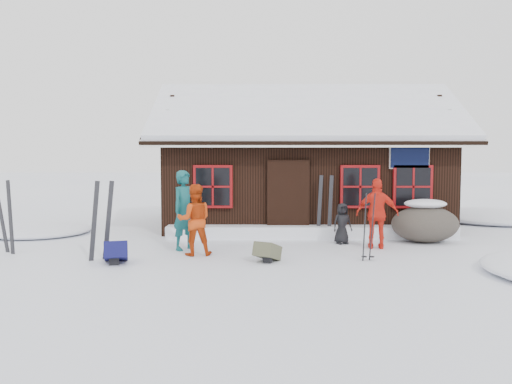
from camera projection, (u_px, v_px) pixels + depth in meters
ground at (253, 255)px, 10.89m from camera, size 120.00×120.00×0.00m
mountain_hut at (303, 175)px, 15.74m from camera, size 8.90×6.09×4.42m
snow_drift at (311, 232)px, 13.11m from camera, size 7.60×0.60×0.35m
snow_mounds at (319, 241)px, 12.74m from camera, size 20.60×13.20×0.48m
skier_teal at (185, 210)px, 11.43m from camera, size 0.76×0.79×1.83m
skier_orange_left at (195, 220)px, 10.79m from camera, size 0.84×0.70×1.55m
skier_orange_right at (377, 214)px, 11.58m from camera, size 1.02×0.56×1.64m
skier_crouched at (342, 224)px, 12.24m from camera, size 0.56×0.45×1.01m
boulder at (425, 223)px, 12.46m from camera, size 1.66×1.25×0.97m
ski_pair_left at (101, 222)px, 10.32m from camera, size 0.51×0.24×1.70m
ski_pair_mid at (6, 218)px, 11.07m from camera, size 0.55×0.26×1.68m
ski_pair_right at (325, 208)px, 13.02m from camera, size 0.43×0.19×1.71m
ski_poles at (368, 228)px, 10.24m from camera, size 0.26×0.13×1.44m
backpack_blue at (116, 255)px, 10.01m from camera, size 0.59×0.69×0.33m
backpack_olive at (267, 255)px, 10.16m from camera, size 0.61×0.66×0.29m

